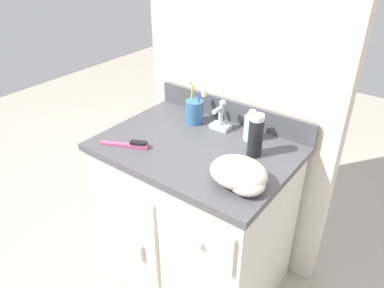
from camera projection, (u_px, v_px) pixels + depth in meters
ground_plane at (195, 271)px, 1.97m from camera, size 6.00×6.00×0.00m
wall_back at (243, 49)px, 1.65m from camera, size 1.00×0.08×2.20m
vanity at (195, 213)px, 1.76m from camera, size 0.82×0.60×0.77m
backsplash at (232, 111)px, 1.75m from camera, size 0.82×0.02×0.10m
sink_faucet at (220, 119)px, 1.68m from camera, size 0.09×0.09×0.14m
toothbrush_cup at (195, 111)px, 1.73m from camera, size 0.10×0.08×0.20m
soap_dispenser at (251, 127)px, 1.59m from camera, size 0.06×0.06×0.14m
shaving_cream_can at (256, 136)px, 1.47m from camera, size 0.06×0.06×0.18m
hairbrush at (131, 145)px, 1.56m from camera, size 0.20×0.11×0.03m
hand_towel at (240, 175)px, 1.32m from camera, size 0.22×0.18×0.09m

